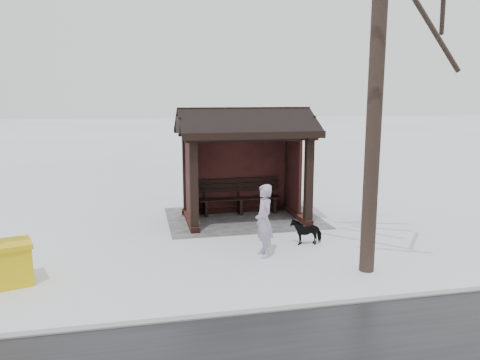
{
  "coord_description": "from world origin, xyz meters",
  "views": [
    {
      "loc": [
        2.79,
        12.21,
        3.4
      ],
      "look_at": [
        0.31,
        0.8,
        1.28
      ],
      "focal_mm": 35.0,
      "sensor_mm": 36.0,
      "label": 1
    }
  ],
  "objects_px": {
    "dog": "(306,231)",
    "grit_bin": "(1,264)",
    "bus_shelter": "(244,141)",
    "pedestrian": "(264,221)"
  },
  "relations": [
    {
      "from": "bus_shelter",
      "to": "dog",
      "type": "distance_m",
      "value": 3.25
    },
    {
      "from": "pedestrian",
      "to": "bus_shelter",
      "type": "bearing_deg",
      "value": 172.73
    },
    {
      "from": "pedestrian",
      "to": "grit_bin",
      "type": "bearing_deg",
      "value": -86.57
    },
    {
      "from": "pedestrian",
      "to": "dog",
      "type": "distance_m",
      "value": 1.43
    },
    {
      "from": "bus_shelter",
      "to": "grit_bin",
      "type": "distance_m",
      "value": 6.66
    },
    {
      "from": "pedestrian",
      "to": "dog",
      "type": "bearing_deg",
      "value": 115.21
    },
    {
      "from": "dog",
      "to": "grit_bin",
      "type": "bearing_deg",
      "value": -79.48
    },
    {
      "from": "bus_shelter",
      "to": "dog",
      "type": "height_order",
      "value": "bus_shelter"
    },
    {
      "from": "pedestrian",
      "to": "grit_bin",
      "type": "xyz_separation_m",
      "value": [
        5.04,
        0.53,
        -0.38
      ]
    },
    {
      "from": "pedestrian",
      "to": "grit_bin",
      "type": "distance_m",
      "value": 5.08
    }
  ]
}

